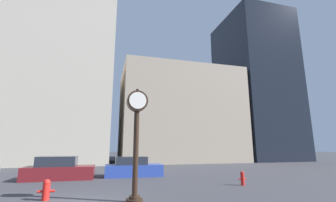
{
  "coord_description": "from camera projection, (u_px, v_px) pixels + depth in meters",
  "views": [
    {
      "loc": [
        1.19,
        -8.79,
        2.03
      ],
      "look_at": [
        6.55,
        10.8,
        6.24
      ],
      "focal_mm": 24.0,
      "sensor_mm": 36.0,
      "label": 1
    }
  ],
  "objects": [
    {
      "name": "fire_hydrant_far",
      "position": [
        46.0,
        190.0,
        8.86
      ],
      "size": [
        0.63,
        0.28,
        0.79
      ],
      "color": "red",
      "rests_on": "ground_plane"
    },
    {
      "name": "car_blue",
      "position": [
        133.0,
        168.0,
        16.25
      ],
      "size": [
        4.05,
        1.91,
        1.38
      ],
      "rotation": [
        0.0,
        0.0,
        -0.01
      ],
      "color": "#28429E",
      "rests_on": "ground_plane"
    },
    {
      "name": "fire_hydrant_near",
      "position": [
        242.0,
        178.0,
        12.32
      ],
      "size": [
        0.46,
        0.2,
        0.75
      ],
      "color": "red",
      "rests_on": "ground_plane"
    },
    {
      "name": "street_clock",
      "position": [
        136.0,
        128.0,
        9.06
      ],
      "size": [
        0.85,
        0.64,
        4.45
      ],
      "color": "black",
      "rests_on": "ground_plane"
    },
    {
      "name": "building_tall_tower",
      "position": [
        61.0,
        60.0,
        31.68
      ],
      "size": [
        14.32,
        12.0,
        28.14
      ],
      "color": "#BCB29E",
      "rests_on": "ground_plane"
    },
    {
      "name": "building_glass_modern",
      "position": [
        254.0,
        87.0,
        39.47
      ],
      "size": [
        9.99,
        12.0,
        25.03
      ],
      "color": "black",
      "rests_on": "ground_plane"
    },
    {
      "name": "car_maroon",
      "position": [
        59.0,
        170.0,
        14.61
      ],
      "size": [
        4.25,
        1.88,
        1.46
      ],
      "rotation": [
        0.0,
        0.0,
        -0.0
      ],
      "color": "maroon",
      "rests_on": "ground_plane"
    },
    {
      "name": "building_storefront_row",
      "position": [
        178.0,
        116.0,
        34.65
      ],
      "size": [
        17.26,
        12.0,
        13.47
      ],
      "color": "gray",
      "rests_on": "ground_plane"
    }
  ]
}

